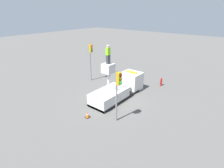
{
  "coord_description": "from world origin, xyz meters",
  "views": [
    {
      "loc": [
        -13.26,
        -10.26,
        8.79
      ],
      "look_at": [
        -2.15,
        -1.29,
        2.73
      ],
      "focal_mm": 28.0,
      "sensor_mm": 36.0,
      "label": 1
    }
  ],
  "objects_px": {
    "bucket_truck": "(119,89)",
    "traffic_light_across": "(91,54)",
    "fire_hydrant": "(161,82)",
    "traffic_cone_rear": "(88,115)",
    "traffic_light_pole": "(118,86)",
    "worker": "(108,55)"
  },
  "relations": [
    {
      "from": "traffic_light_pole",
      "to": "fire_hydrant",
      "type": "xyz_separation_m",
      "value": [
        9.49,
        0.36,
        -2.73
      ]
    },
    {
      "from": "fire_hydrant",
      "to": "traffic_light_pole",
      "type": "bearing_deg",
      "value": -177.8
    },
    {
      "from": "bucket_truck",
      "to": "fire_hydrant",
      "type": "bearing_deg",
      "value": -22.69
    },
    {
      "from": "traffic_cone_rear",
      "to": "bucket_truck",
      "type": "bearing_deg",
      "value": 3.78
    },
    {
      "from": "bucket_truck",
      "to": "traffic_light_pole",
      "type": "distance_m",
      "value": 5.28
    },
    {
      "from": "fire_hydrant",
      "to": "traffic_light_across",
      "type": "bearing_deg",
      "value": 117.29
    },
    {
      "from": "bucket_truck",
      "to": "fire_hydrant",
      "type": "distance_m",
      "value": 6.16
    },
    {
      "from": "worker",
      "to": "fire_hydrant",
      "type": "distance_m",
      "value": 9.0
    },
    {
      "from": "worker",
      "to": "traffic_light_across",
      "type": "xyz_separation_m",
      "value": [
        3.28,
        5.68,
        -1.45
      ]
    },
    {
      "from": "bucket_truck",
      "to": "fire_hydrant",
      "type": "relative_size",
      "value": 6.81
    },
    {
      "from": "bucket_truck",
      "to": "traffic_light_across",
      "type": "relative_size",
      "value": 1.43
    },
    {
      "from": "traffic_light_across",
      "to": "traffic_cone_rear",
      "type": "bearing_deg",
      "value": -137.53
    },
    {
      "from": "traffic_light_pole",
      "to": "worker",
      "type": "bearing_deg",
      "value": 53.12
    },
    {
      "from": "bucket_truck",
      "to": "traffic_light_across",
      "type": "xyz_separation_m",
      "value": [
        1.52,
        5.68,
        2.73
      ]
    },
    {
      "from": "traffic_light_across",
      "to": "fire_hydrant",
      "type": "relative_size",
      "value": 4.77
    },
    {
      "from": "traffic_light_across",
      "to": "traffic_cone_rear",
      "type": "distance_m",
      "value": 9.49
    },
    {
      "from": "traffic_light_pole",
      "to": "traffic_light_across",
      "type": "height_order",
      "value": "traffic_light_across"
    },
    {
      "from": "traffic_light_pole",
      "to": "fire_hydrant",
      "type": "bearing_deg",
      "value": 2.2
    },
    {
      "from": "traffic_light_pole",
      "to": "traffic_cone_rear",
      "type": "distance_m",
      "value": 4.02
    },
    {
      "from": "bucket_truck",
      "to": "worker",
      "type": "height_order",
      "value": "worker"
    },
    {
      "from": "bucket_truck",
      "to": "worker",
      "type": "xyz_separation_m",
      "value": [
        -1.76,
        0.0,
        4.17
      ]
    },
    {
      "from": "worker",
      "to": "traffic_light_pole",
      "type": "distance_m",
      "value": 3.85
    }
  ]
}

